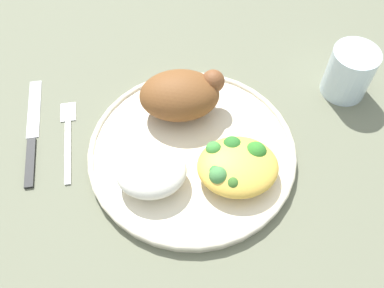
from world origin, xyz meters
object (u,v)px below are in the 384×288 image
object	(u,v)px
plate	(192,151)
fork	(68,136)
roasted_chicken	(181,94)
mac_cheese_with_broccoli	(237,165)
water_glass	(349,72)
knife	(32,138)
rice_pile	(151,171)

from	to	relation	value
plate	fork	bearing A→B (deg)	166.56
roasted_chicken	mac_cheese_with_broccoli	distance (m)	0.13
mac_cheese_with_broccoli	fork	xyz separation A→B (m)	(-0.23, 0.08, -0.03)
plate	fork	size ratio (longest dim) A/B	2.02
water_glass	knife	bearing A→B (deg)	-172.20
plate	knife	world-z (taller)	plate
plate	rice_pile	xyz separation A→B (m)	(-0.05, -0.04, 0.03)
rice_pile	knife	distance (m)	0.20
rice_pile	water_glass	distance (m)	0.33
rice_pile	water_glass	size ratio (longest dim) A/B	1.16
plate	mac_cheese_with_broccoli	distance (m)	0.07
rice_pile	roasted_chicken	bearing A→B (deg)	68.89
fork	knife	world-z (taller)	knife
water_glass	roasted_chicken	bearing A→B (deg)	-172.02
roasted_chicken	knife	world-z (taller)	roasted_chicken
mac_cheese_with_broccoli	knife	distance (m)	0.30
rice_pile	mac_cheese_with_broccoli	world-z (taller)	rice_pile
rice_pile	fork	world-z (taller)	rice_pile
water_glass	rice_pile	bearing A→B (deg)	-153.08
roasted_chicken	rice_pile	size ratio (longest dim) A/B	1.32
plate	knife	size ratio (longest dim) A/B	1.51
fork	water_glass	xyz separation A→B (m)	(0.42, 0.06, 0.04)
roasted_chicken	fork	distance (m)	0.18
knife	water_glass	size ratio (longest dim) A/B	2.42
mac_cheese_with_broccoli	plate	bearing A→B (deg)	143.60
mac_cheese_with_broccoli	water_glass	size ratio (longest dim) A/B	1.34
plate	water_glass	bearing A→B (deg)	23.64
fork	water_glass	distance (m)	0.42
roasted_chicken	knife	bearing A→B (deg)	-172.41
roasted_chicken	rice_pile	xyz separation A→B (m)	(-0.04, -0.12, -0.01)
plate	rice_pile	bearing A→B (deg)	-140.81
plate	mac_cheese_with_broccoli	size ratio (longest dim) A/B	2.72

